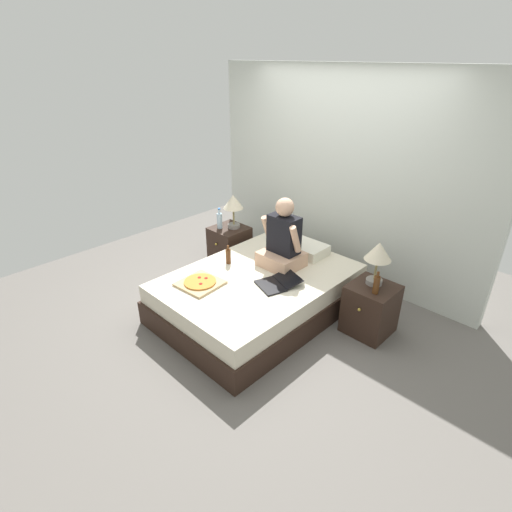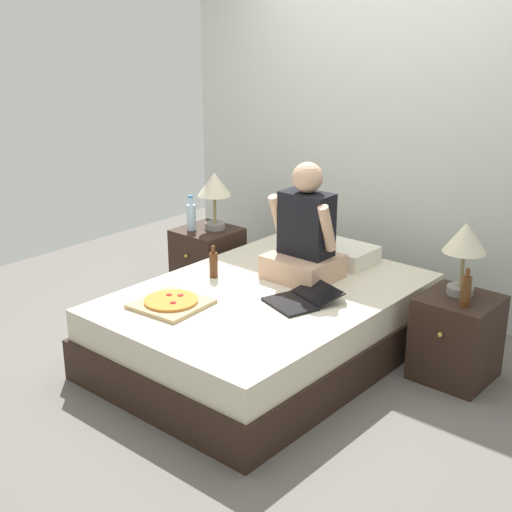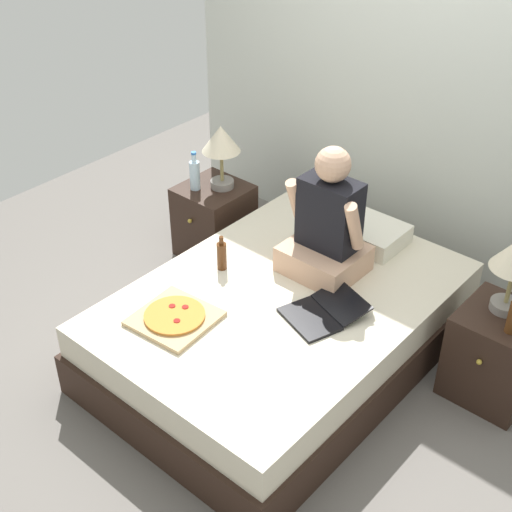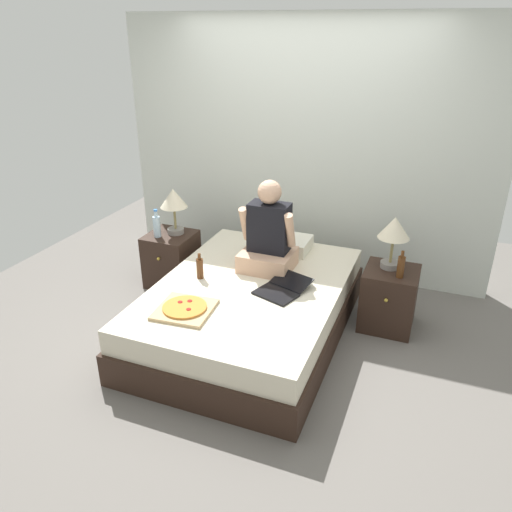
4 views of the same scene
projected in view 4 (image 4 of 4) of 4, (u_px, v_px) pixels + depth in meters
ground_plane at (250, 332)px, 4.26m from camera, size 5.76×5.76×0.00m
wall_back at (303, 151)px, 4.92m from camera, size 3.76×0.12×2.50m
bed at (250, 309)px, 4.16m from camera, size 1.49×2.10×0.46m
nightstand_left at (172, 259)px, 4.96m from camera, size 0.44×0.47×0.53m
lamp_on_left_nightstand at (174, 201)px, 4.73m from camera, size 0.26×0.26×0.45m
water_bottle at (157, 226)px, 4.75m from camera, size 0.07×0.07×0.28m
nightstand_right at (389, 298)px, 4.25m from camera, size 0.44×0.47×0.53m
lamp_on_right_nightstand at (394, 231)px, 4.05m from camera, size 0.26×0.26×0.45m
beer_bottle at (401, 266)px, 3.99m from camera, size 0.06×0.06×0.23m
pillow at (282, 243)px, 4.68m from camera, size 0.52×0.34×0.12m
person_seated at (269, 237)px, 4.23m from camera, size 0.47×0.40×0.78m
laptop at (281, 290)px, 3.94m from camera, size 0.43×0.49×0.07m
pizza_box at (185, 309)px, 3.68m from camera, size 0.43×0.43×0.04m
beer_bottle_on_bed at (200, 268)px, 4.13m from camera, size 0.06×0.06×0.22m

